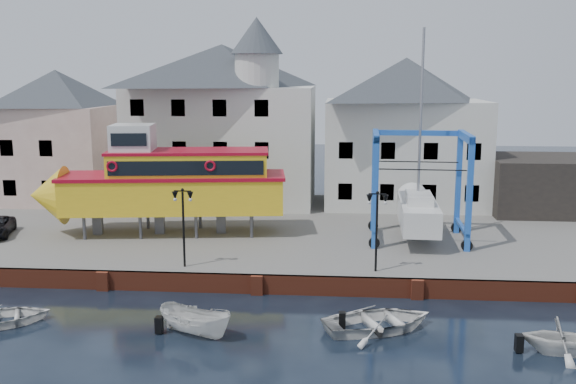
{
  "coord_description": "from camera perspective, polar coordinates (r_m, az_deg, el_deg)",
  "views": [
    {
      "loc": [
        4.07,
        -30.77,
        11.04
      ],
      "look_at": [
        1.0,
        7.0,
        4.0
      ],
      "focal_mm": 40.0,
      "sensor_mm": 36.0,
      "label": 1
    }
  ],
  "objects": [
    {
      "name": "ground",
      "position": [
        32.94,
        -2.76,
        -9.07
      ],
      "size": [
        140.0,
        140.0,
        0.0
      ],
      "primitive_type": "plane",
      "color": "black",
      "rests_on": "ground"
    },
    {
      "name": "motorboat_d",
      "position": [
        31.91,
        -24.17,
        -10.68
      ],
      "size": [
        5.09,
        4.51,
        0.87
      ],
      "primitive_type": "imported",
      "rotation": [
        0.0,
        0.0,
        2.01
      ],
      "color": "silver",
      "rests_on": "ground"
    },
    {
      "name": "shed_dark",
      "position": [
        50.69,
        21.71,
        0.64
      ],
      "size": [
        8.0,
        7.0,
        4.0
      ],
      "primitive_type": "cube",
      "color": "black",
      "rests_on": "hardstanding"
    },
    {
      "name": "tour_boat",
      "position": [
        41.03,
        -11.41,
        0.81
      ],
      "size": [
        16.24,
        5.74,
        6.92
      ],
      "rotation": [
        0.0,
        0.0,
        0.13
      ],
      "color": "#59595E",
      "rests_on": "hardstanding"
    },
    {
      "name": "building_white_main",
      "position": [
        50.11,
        -5.68,
        6.24
      ],
      "size": [
        14.0,
        8.3,
        14.0
      ],
      "color": "silver",
      "rests_on": "hardstanding"
    },
    {
      "name": "quay_wall",
      "position": [
        32.88,
        -2.74,
        -8.19
      ],
      "size": [
        44.0,
        0.47,
        1.0
      ],
      "color": "maroon",
      "rests_on": "ground"
    },
    {
      "name": "lamp_post_left",
      "position": [
        33.68,
        -9.32,
        -1.38
      ],
      "size": [
        1.12,
        0.32,
        4.2
      ],
      "color": "black",
      "rests_on": "hardstanding"
    },
    {
      "name": "hardstanding",
      "position": [
        43.27,
        -0.89,
        -3.58
      ],
      "size": [
        44.0,
        22.0,
        1.0
      ],
      "primitive_type": "cube",
      "color": "#62605C",
      "rests_on": "ground"
    },
    {
      "name": "motorboat_a",
      "position": [
        28.44,
        -8.19,
        -12.43
      ],
      "size": [
        3.9,
        2.81,
        1.41
      ],
      "primitive_type": "imported",
      "rotation": [
        0.0,
        0.0,
        1.13
      ],
      "color": "silver",
      "rests_on": "ground"
    },
    {
      "name": "lamp_post_right",
      "position": [
        32.76,
        7.92,
        -1.68
      ],
      "size": [
        1.12,
        0.32,
        4.2
      ],
      "color": "black",
      "rests_on": "hardstanding"
    },
    {
      "name": "motorboat_b",
      "position": [
        28.95,
        8.07,
        -12.01
      ],
      "size": [
        5.9,
        5.11,
        1.02
      ],
      "primitive_type": "imported",
      "rotation": [
        0.0,
        0.0,
        1.95
      ],
      "color": "silver",
      "rests_on": "ground"
    },
    {
      "name": "building_white_right",
      "position": [
        50.21,
        10.31,
        5.28
      ],
      "size": [
        12.0,
        8.0,
        11.2
      ],
      "color": "silver",
      "rests_on": "hardstanding"
    },
    {
      "name": "motorboat_c",
      "position": [
        28.55,
        22.98,
        -13.1
      ],
      "size": [
        3.4,
        3.04,
        1.62
      ],
      "primitive_type": "imported",
      "rotation": [
        0.0,
        0.0,
        1.44
      ],
      "color": "silver",
      "rests_on": "ground"
    },
    {
      "name": "building_pink",
      "position": [
        53.76,
        -19.68,
        4.69
      ],
      "size": [
        8.0,
        7.0,
        10.3
      ],
      "color": "#C29E91",
      "rests_on": "hardstanding"
    },
    {
      "name": "travel_lift",
      "position": [
        40.3,
        11.4,
        -1.02
      ],
      "size": [
        6.07,
        8.45,
        12.67
      ],
      "rotation": [
        0.0,
        0.0,
        -0.04
      ],
      "color": "blue",
      "rests_on": "hardstanding"
    }
  ]
}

